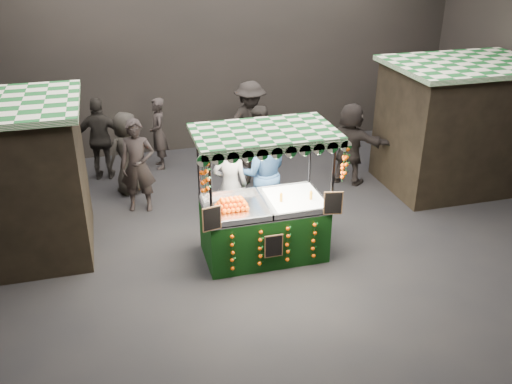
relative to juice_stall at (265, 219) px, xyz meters
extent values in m
plane|color=black|center=(0.22, 0.22, -0.68)|extent=(12.00, 12.00, 0.00)
cube|color=black|center=(0.22, 5.22, 1.82)|extent=(12.00, 0.10, 5.00)
cube|color=black|center=(0.22, -4.78, 1.82)|extent=(12.00, 0.10, 5.00)
cube|color=black|center=(4.62, 1.72, 0.57)|extent=(2.80, 2.00, 2.50)
cube|color=#135A22|center=(4.62, 1.72, 1.87)|extent=(3.00, 2.20, 0.10)
cube|color=black|center=(-0.01, 0.04, -0.24)|extent=(1.96, 1.07, 0.89)
cube|color=silver|center=(-0.01, 0.04, 0.22)|extent=(1.96, 1.07, 0.04)
cylinder|color=black|center=(-0.96, -0.47, 0.38)|extent=(0.04, 0.04, 2.14)
cylinder|color=black|center=(0.94, -0.47, 0.38)|extent=(0.04, 0.04, 2.14)
cylinder|color=black|center=(-0.96, 0.54, 0.38)|extent=(0.04, 0.04, 2.14)
cylinder|color=black|center=(0.94, 0.54, 0.38)|extent=(0.04, 0.04, 2.14)
cube|color=#135A22|center=(-0.01, 0.04, 1.49)|extent=(2.18, 1.29, 0.07)
cube|color=white|center=(0.52, 0.04, 0.28)|extent=(0.87, 0.96, 0.07)
cube|color=black|center=(-0.97, -0.53, 0.43)|extent=(0.30, 0.08, 0.39)
cube|color=black|center=(0.95, -0.53, 0.43)|extent=(0.30, 0.08, 0.39)
cube|color=black|center=(-0.01, -0.53, -0.19)|extent=(0.30, 0.02, 0.39)
imported|color=gray|center=(-0.33, 1.07, 0.16)|extent=(0.71, 0.56, 1.70)
imported|color=navy|center=(0.28, 1.14, 0.31)|extent=(1.06, 0.88, 1.99)
imported|color=black|center=(-1.86, 2.24, 0.23)|extent=(0.75, 0.57, 1.82)
imported|color=#2E2925|center=(0.68, 2.61, 0.19)|extent=(1.02, 0.90, 1.75)
imported|color=black|center=(-2.50, 3.94, 0.22)|extent=(1.12, 0.63, 1.80)
imported|color=black|center=(0.76, 3.86, 0.29)|extent=(1.43, 1.12, 1.94)
imported|color=black|center=(-1.99, 3.10, 0.17)|extent=(0.99, 0.89, 1.70)
imported|color=#282320|center=(2.53, 2.34, 0.20)|extent=(1.59, 1.45, 1.76)
imported|color=#2D2725|center=(-1.26, 4.22, 0.12)|extent=(0.41, 0.61, 1.62)
camera|label=1|loc=(-2.22, -7.58, 4.34)|focal=38.71mm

